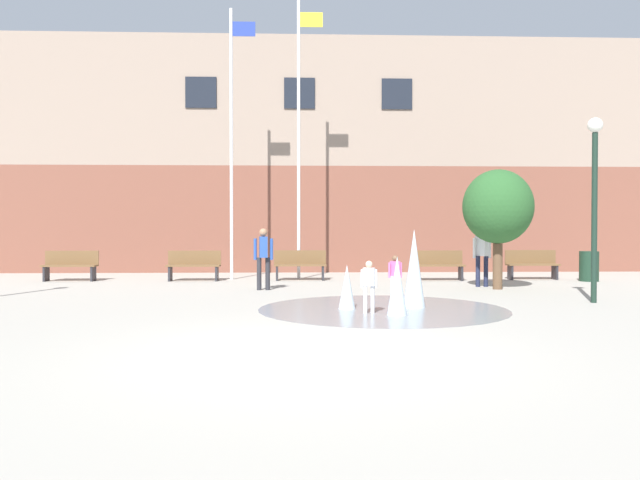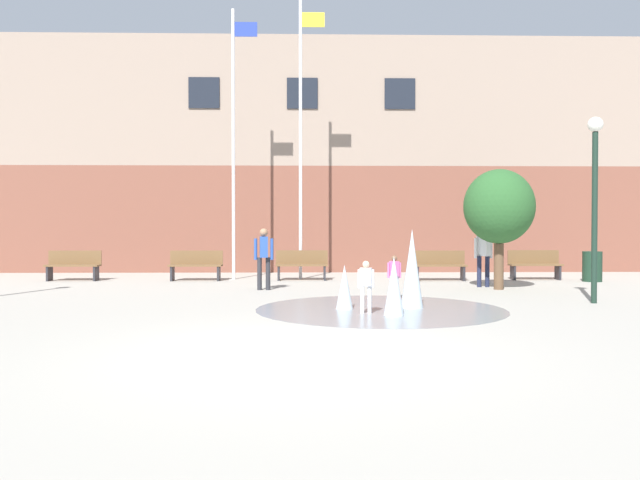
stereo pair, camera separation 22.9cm
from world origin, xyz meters
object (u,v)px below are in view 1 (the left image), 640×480
park_bench_far_right (532,264)px  child_in_fountain (395,273)px  park_bench_far_left (70,265)px  trash_can (589,266)px  street_tree_near_building (498,207)px  flagpole_left (232,136)px  park_bench_center (300,265)px  flagpole_right (299,132)px  park_bench_near_trashcan (437,265)px  adult_watching (263,254)px  child_with_pink_shirt (369,283)px  lamp_post_right_lane (595,182)px  park_bench_under_left_flagpole (194,265)px  adult_in_red (482,252)px

park_bench_far_right → child_in_fountain: (-5.11, -5.20, 0.10)m
park_bench_far_left → trash_can: size_ratio=1.78×
street_tree_near_building → flagpole_left: bearing=154.7°
park_bench_center → flagpole_right: bearing=91.4°
park_bench_center → park_bench_near_trashcan: (4.19, -0.27, 0.00)m
street_tree_near_building → adult_watching: bearing=179.7°
park_bench_far_right → child_with_pink_shirt: child_with_pink_shirt is taller
flagpole_left → park_bench_far_left: bearing=-175.1°
park_bench_far_right → park_bench_center: bearing=-179.9°
child_with_pink_shirt → lamp_post_right_lane: (5.01, 1.49, 2.00)m
park_bench_far_left → park_bench_under_left_flagpole: (3.72, -0.07, 0.00)m
park_bench_under_left_flagpole → park_bench_far_right: 10.43m
adult_in_red → child_with_pink_shirt: 6.35m
park_bench_near_trashcan → flagpole_left: 7.46m
flagpole_left → street_tree_near_building: bearing=-25.3°
adult_watching → park_bench_far_left: bearing=57.7°
park_bench_near_trashcan → street_tree_near_building: street_tree_near_building is taller
adult_watching → flagpole_right: 5.08m
park_bench_center → park_bench_far_right: size_ratio=1.00×
child_in_fountain → flagpole_left: 7.99m
child_with_pink_shirt → trash_can: 10.07m
park_bench_far_left → child_with_pink_shirt: 11.08m
park_bench_far_right → trash_can: (1.47, -0.70, -0.03)m
adult_in_red → flagpole_right: flagpole_right is taller
park_bench_far_left → child_with_pink_shirt: child_with_pink_shirt is taller
flagpole_right → flagpole_left: bearing=180.0°
park_bench_far_left → park_bench_near_trashcan: same height
park_bench_far_left → park_bench_near_trashcan: bearing=-1.3°
child_in_fountain → street_tree_near_building: street_tree_near_building is taller
park_bench_center → flagpole_left: size_ratio=0.19×
adult_in_red → street_tree_near_building: 1.41m
adult_in_red → trash_can: bearing=76.8°
park_bench_center → park_bench_far_right: (7.21, 0.01, 0.00)m
street_tree_near_building → child_with_pink_shirt: bearing=-131.1°
park_bench_near_trashcan → adult_watching: 5.84m
street_tree_near_building → flagpole_right: bearing=146.4°
park_bench_under_left_flagpole → flagpole_right: flagpole_right is taller
flagpole_left → trash_can: flagpole_left is taller
flagpole_left → lamp_post_right_lane: bearing=-37.4°
adult_watching → lamp_post_right_lane: bearing=-118.4°
park_bench_near_trashcan → flagpole_left: bearing=174.0°
adult_watching → park_bench_under_left_flagpole: bearing=32.0°
child_in_fountain → street_tree_near_building: size_ratio=0.32×
park_bench_near_trashcan → park_bench_far_left: bearing=178.7°
park_bench_center → park_bench_under_left_flagpole: bearing=-178.4°
park_bench_far_left → park_bench_far_right: size_ratio=1.00×
adult_in_red → flagpole_left: (-7.04, 2.72, 3.51)m
park_bench_near_trashcan → lamp_post_right_lane: (2.07, -5.73, 2.10)m
park_bench_under_left_flagpole → adult_in_red: bearing=-15.4°
park_bench_under_left_flagpole → flagpole_left: size_ratio=0.19×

